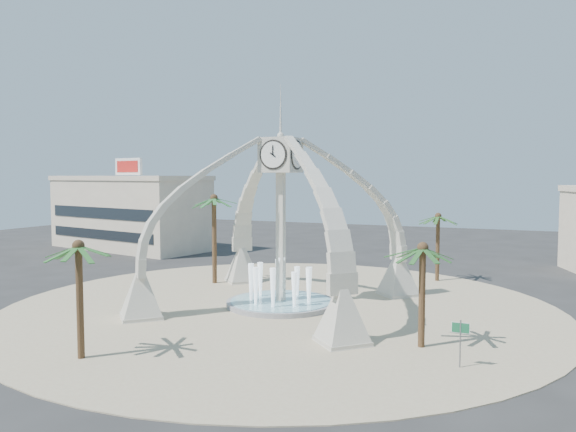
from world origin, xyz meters
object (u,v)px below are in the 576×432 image
at_px(palm_north, 438,217).
at_px(street_sign, 460,334).
at_px(fountain, 281,302).
at_px(palm_east, 423,249).
at_px(clock_tower, 281,218).
at_px(palm_west, 214,200).
at_px(palm_south, 78,248).

xyz_separation_m(palm_north, street_sign, (4.79, -23.27, -4.10)).
xyz_separation_m(fountain, palm_east, (11.32, -5.95, 5.24)).
bearing_deg(fountain, palm_east, -27.74).
bearing_deg(clock_tower, palm_north, 58.69).
distance_m(palm_east, palm_west, 23.43).
relative_size(palm_north, palm_south, 0.99).
bearing_deg(palm_west, fountain, -31.56).
xyz_separation_m(clock_tower, palm_east, (11.32, -5.95, -0.96)).
relative_size(palm_south, street_sign, 2.74).
bearing_deg(palm_north, palm_east, -83.38).
bearing_deg(palm_west, palm_east, -29.47).
xyz_separation_m(palm_east, street_sign, (2.39, -2.64, -3.78)).
bearing_deg(palm_west, street_sign, -31.87).
bearing_deg(palm_east, palm_west, 150.53).
xyz_separation_m(fountain, palm_west, (-9.01, 5.53, 7.19)).
distance_m(palm_west, palm_south, 21.17).
xyz_separation_m(clock_tower, street_sign, (13.71, -8.59, -4.74)).
bearing_deg(palm_south, palm_north, 65.62).
distance_m(fountain, palm_east, 13.82).
relative_size(palm_north, street_sign, 2.71).
height_order(clock_tower, palm_north, clock_tower).
relative_size(palm_west, palm_north, 1.27).
relative_size(fountain, palm_north, 1.20).
height_order(fountain, street_sign, fountain).
height_order(palm_south, street_sign, palm_south).
relative_size(fountain, palm_south, 1.19).
bearing_deg(palm_north, clock_tower, -121.31).
height_order(palm_east, street_sign, palm_east).
distance_m(palm_east, street_sign, 5.19).
distance_m(palm_north, palm_south, 32.69).
distance_m(palm_west, palm_north, 20.20).
height_order(palm_north, street_sign, palm_north).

